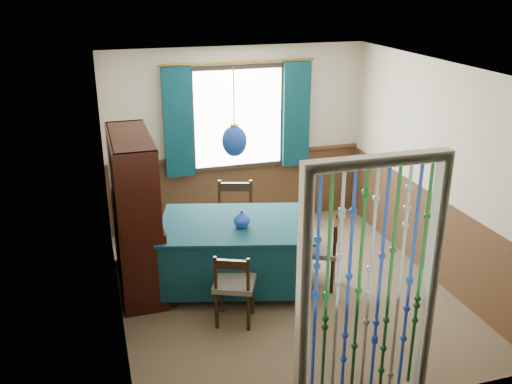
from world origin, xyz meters
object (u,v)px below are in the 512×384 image
object	(u,v)px
sideboard	(137,236)
pendant_lamp	(234,141)
vase_table	(242,219)
bowl_shelf	(141,193)
chair_far	(235,218)
chair_left	(143,249)
dining_table	(236,250)
vase_sideboard	(137,196)
chair_right	(323,250)
chair_near	(234,285)

from	to	relation	value
sideboard	pendant_lamp	size ratio (longest dim) A/B	1.91
vase_table	bowl_shelf	bearing A→B (deg)	170.73
chair_far	pendant_lamp	xyz separation A→B (m)	(-0.19, -0.76, 1.23)
chair_left	bowl_shelf	size ratio (longest dim) A/B	4.82
pendant_lamp	vase_table	distance (m)	0.86
pendant_lamp	dining_table	bearing A→B (deg)	-14.04
dining_table	sideboard	world-z (taller)	sideboard
chair_left	vase_sideboard	bearing A→B (deg)	178.83
dining_table	bowl_shelf	world-z (taller)	bowl_shelf
chair_far	bowl_shelf	bearing A→B (deg)	47.19
sideboard	vase_sideboard	size ratio (longest dim) A/B	8.87
chair_right	dining_table	bearing A→B (deg)	102.44
chair_right	sideboard	world-z (taller)	sideboard
chair_left	dining_table	bearing A→B (deg)	79.21
sideboard	pendant_lamp	distance (m)	1.58
chair_near	chair_far	world-z (taller)	chair_far
vase_table	dining_table	bearing A→B (deg)	107.66
dining_table	chair_far	xyz separation A→B (m)	(0.19, 0.76, 0.05)
vase_table	sideboard	bearing A→B (deg)	155.97
chair_near	chair_right	size ratio (longest dim) A/B	0.99
chair_far	bowl_shelf	world-z (taller)	bowl_shelf
chair_far	vase_sideboard	world-z (taller)	vase_sideboard
dining_table	chair_near	world-z (taller)	chair_near
chair_left	vase_table	distance (m)	1.16
vase_sideboard	vase_table	bearing A→B (deg)	-36.28
chair_far	vase_sideboard	xyz separation A→B (m)	(-1.18, -0.12, 0.49)
chair_right	chair_far	bearing A→B (deg)	64.33
dining_table	chair_far	distance (m)	0.78
chair_left	chair_right	world-z (taller)	chair_left
pendant_lamp	chair_left	bearing A→B (deg)	168.18
chair_right	vase_table	distance (m)	1.03
vase_table	vase_sideboard	world-z (taller)	vase_sideboard
chair_right	bowl_shelf	bearing A→B (deg)	108.56
pendant_lamp	vase_table	world-z (taller)	pendant_lamp
chair_near	bowl_shelf	world-z (taller)	bowl_shelf
pendant_lamp	vase_sideboard	bearing A→B (deg)	147.41
chair_left	vase_sideboard	distance (m)	0.64
dining_table	chair_near	distance (m)	0.74
chair_far	bowl_shelf	distance (m)	1.57
chair_left	chair_near	bearing A→B (deg)	42.25
bowl_shelf	sideboard	bearing A→B (deg)	100.68
dining_table	bowl_shelf	distance (m)	1.27
chair_right	pendant_lamp	distance (m)	1.63
chair_near	chair_right	world-z (taller)	chair_right
sideboard	vase_sideboard	distance (m)	0.47
sideboard	vase_sideboard	xyz separation A→B (m)	(0.06, 0.27, 0.38)
bowl_shelf	vase_sideboard	distance (m)	0.64
chair_near	pendant_lamp	distance (m)	1.49
bowl_shelf	vase_sideboard	xyz separation A→B (m)	(0.00, 0.59, -0.25)
vase_table	chair_far	bearing A→B (deg)	80.27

